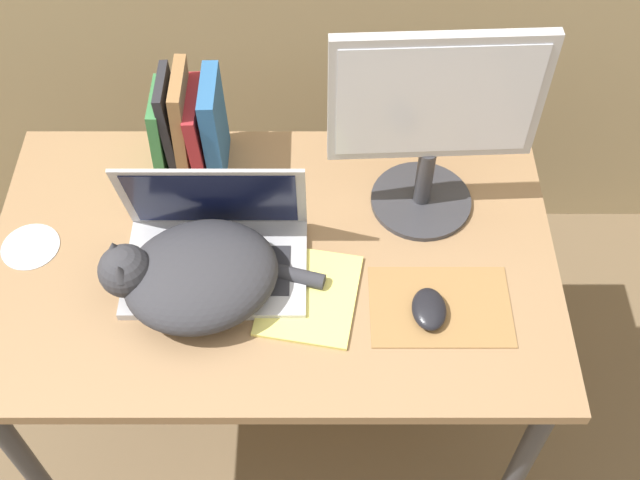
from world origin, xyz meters
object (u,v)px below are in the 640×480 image
object	(u,v)px
laptop	(213,247)
cat	(192,275)
external_monitor	(431,120)
notepad	(307,295)
computer_mouse	(427,309)
cd_disc	(28,248)
book_row	(187,127)

from	to	relation	value
laptop	cat	distance (m)	0.09
external_monitor	notepad	size ratio (longest dim) A/B	1.81
cat	external_monitor	bearing A→B (deg)	26.97
computer_mouse	cd_disc	size ratio (longest dim) A/B	0.80
cat	notepad	distance (m)	0.23
notepad	cat	bearing A→B (deg)	177.95
book_row	cd_disc	bearing A→B (deg)	-143.64
cd_disc	book_row	bearing A→B (deg)	36.36
notepad	cd_disc	bearing A→B (deg)	168.11
laptop	notepad	size ratio (longest dim) A/B	1.47
computer_mouse	notepad	world-z (taller)	computer_mouse
cd_disc	notepad	bearing A→B (deg)	-11.89
cd_disc	external_monitor	bearing A→B (deg)	8.38
laptop	notepad	world-z (taller)	laptop
book_row	notepad	xyz separation A→B (m)	(0.26, -0.36, -0.11)
external_monitor	cd_disc	distance (m)	0.86
laptop	external_monitor	xyz separation A→B (m)	(0.43, 0.15, 0.20)
computer_mouse	notepad	bearing A→B (deg)	169.89
notepad	cd_disc	distance (m)	0.59
laptop	external_monitor	bearing A→B (deg)	19.99
computer_mouse	cd_disc	distance (m)	0.82
laptop	cd_disc	world-z (taller)	laptop
external_monitor	book_row	size ratio (longest dim) A/B	1.78
computer_mouse	notepad	xyz separation A→B (m)	(-0.23, 0.04, -0.01)
external_monitor	computer_mouse	world-z (taller)	external_monitor
book_row	cd_disc	size ratio (longest dim) A/B	2.09
book_row	external_monitor	bearing A→B (deg)	-13.18
notepad	cd_disc	world-z (taller)	notepad
cat	cd_disc	world-z (taller)	cat
cat	computer_mouse	size ratio (longest dim) A/B	4.48
cat	notepad	xyz separation A→B (m)	(0.22, -0.01, -0.06)
book_row	notepad	bearing A→B (deg)	-54.38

